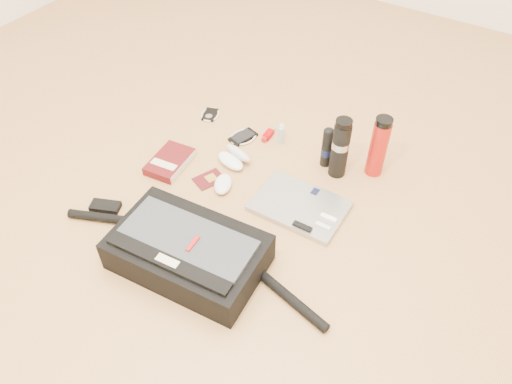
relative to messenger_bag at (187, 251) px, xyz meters
The scene contains 14 objects.
ground 0.30m from the messenger_bag, 89.66° to the left, with size 4.00×4.00×0.00m, color #B9854D.
messenger_bag is the anchor object (origin of this frame).
laptop 0.48m from the messenger_bag, 65.30° to the left, with size 0.35×0.25×0.03m.
book 0.53m from the messenger_bag, 136.39° to the left, with size 0.16×0.22×0.04m.
passport 0.43m from the messenger_bag, 116.67° to the left, with size 0.12×0.14×0.01m.
mouse 0.39m from the messenger_bag, 107.22° to the left, with size 0.11×0.13×0.04m.
sunglasses_case 0.55m from the messenger_bag, 107.21° to the left, with size 0.17×0.15×0.08m.
ipod 0.85m from the messenger_bag, 121.21° to the left, with size 0.11×0.11×0.01m.
phone 0.71m from the messenger_bag, 108.00° to the left, with size 0.12×0.14×0.01m.
inhaler 0.76m from the messenger_bag, 99.78° to the left, with size 0.03×0.10×0.03m.
spray_bottle 0.74m from the messenger_bag, 94.78° to the left, with size 0.03×0.03×0.10m.
aerosol_can 0.73m from the messenger_bag, 76.87° to the left, with size 0.06×0.06×0.19m.
thermos_black 0.73m from the messenger_bag, 71.46° to the left, with size 0.08×0.08×0.27m.
thermos_red 0.86m from the messenger_bag, 65.44° to the left, with size 0.08×0.08×0.27m.
Camera 1 is at (0.76, -1.04, 1.42)m, focal length 35.00 mm.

